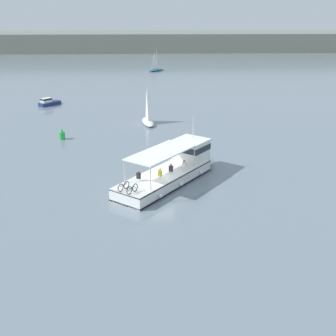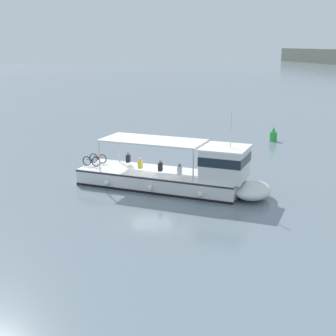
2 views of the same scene
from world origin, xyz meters
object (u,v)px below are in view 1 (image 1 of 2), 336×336
Objects in this scene: ferry_main at (174,169)px; sailboat_near_port at (156,69)px; channel_buoy at (62,135)px; sailboat_near_starboard at (148,120)px; motorboat_horizon_east at (48,102)px.

sailboat_near_port is at bearing 90.52° from ferry_main.
ferry_main is 8.54× the size of channel_buoy.
sailboat_near_port is at bearing 78.43° from channel_buoy.
motorboat_horizon_east is at bearing 142.14° from sailboat_near_starboard.
sailboat_near_starboard is 3.86× the size of channel_buoy.
channel_buoy is (5.91, -19.35, 0.02)m from motorboat_horizon_east.
sailboat_near_starboard reaches higher than channel_buoy.
ferry_main is at bearing -82.82° from sailboat_near_starboard.
channel_buoy reaches higher than motorboat_horizon_east.
sailboat_near_port is 3.86× the size of channel_buoy.
sailboat_near_starboard is at bearing 33.48° from channel_buoy.
motorboat_horizon_east is 43.67m from sailboat_near_port.
sailboat_near_starboard reaches higher than motorboat_horizon_east.
sailboat_near_port is (18.02, 39.78, -0.00)m from motorboat_horizon_east.
sailboat_near_starboard is 1.00× the size of sailboat_near_port.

